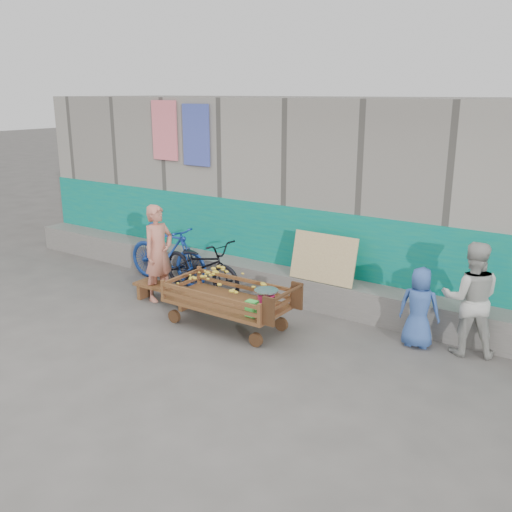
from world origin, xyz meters
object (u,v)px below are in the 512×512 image
Objects in this scene: child at (419,307)px; bicycle_dark at (201,265)px; bicycle_blue at (168,254)px; bench at (165,291)px; woman at (471,299)px; banana_cart at (225,290)px; vendor_man at (159,253)px.

bicycle_dark is (-3.52, 0.02, -0.07)m from child.
child is 4.30m from bicycle_blue.
bench is 0.75× the size of woman.
woman is at bearing 18.98° from banana_cart.
banana_cart is 1.07× the size of bicycle_dark.
bicycle_dark reaches higher than bench.
bicycle_blue is (-0.45, 0.66, -0.24)m from vendor_man.
bicycle_dark is (-4.08, -0.12, -0.26)m from woman.
bicycle_blue reaches higher than bicycle_dark.
bench is 0.75m from bicycle_dark.
bicycle_dark is at bearing -8.60° from child.
bicycle_blue is (-0.62, 0.74, 0.30)m from bench.
bench is 1.03× the size of child.
child is (-0.56, -0.14, -0.19)m from woman.
woman reaches higher than bicycle_dark.
bench is at bearing 175.60° from bicycle_dark.
vendor_man is at bearing 154.92° from bench.
vendor_man is 0.83m from bicycle_blue.
child is at bearing 10.31° from bench.
banana_cart is 1.70× the size of bench.
woman is (4.41, 0.73, -0.03)m from vendor_man.
woman reaches higher than bicycle_blue.
child is (3.67, 0.67, 0.32)m from bench.
bicycle_dark is at bearing -18.73° from woman.
bench is 4.34m from woman.
child is 0.61× the size of bicycle_dark.
banana_cart is at bearing -96.37° from vendor_man.
woman is 0.83× the size of bicycle_dark.
woman is at bearing -89.54° from bicycle_blue.
woman is 4.09m from bicycle_dark.
bicycle_blue is (-4.86, -0.07, -0.21)m from woman.
bench is at bearing -140.29° from bicycle_blue.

